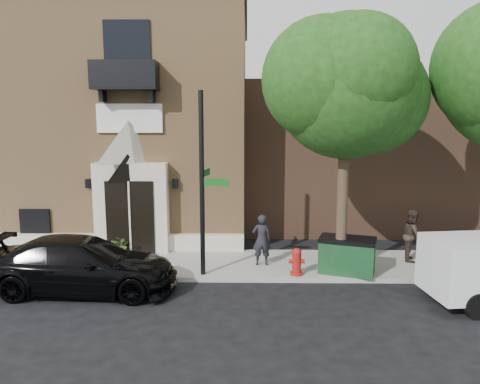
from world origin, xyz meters
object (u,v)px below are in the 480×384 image
object	(u,v)px
fire_hydrant	(297,262)
pedestrian_near	(262,240)
pedestrian_far	(413,235)
black_sedan	(82,265)
dumpster	(347,255)
street_sign	(203,184)

from	to	relation	value
fire_hydrant	pedestrian_near	size ratio (longest dim) A/B	0.50
pedestrian_near	pedestrian_far	size ratio (longest dim) A/B	0.97
black_sedan	pedestrian_near	distance (m)	5.58
dumpster	black_sedan	bearing A→B (deg)	-152.33
street_sign	pedestrian_far	bearing A→B (deg)	24.09
street_sign	fire_hydrant	size ratio (longest dim) A/B	6.58
black_sedan	dumpster	world-z (taller)	black_sedan
street_sign	pedestrian_far	xyz separation A→B (m)	(6.92, 1.51, -1.94)
street_sign	fire_hydrant	world-z (taller)	street_sign
black_sedan	fire_hydrant	size ratio (longest dim) A/B	6.38
black_sedan	pedestrian_far	bearing A→B (deg)	-74.12
dumpster	pedestrian_far	size ratio (longest dim) A/B	1.10
street_sign	pedestrian_near	xyz separation A→B (m)	(1.81, 0.95, -1.97)
black_sedan	pedestrian_far	distance (m)	10.63
black_sedan	pedestrian_far	world-z (taller)	pedestrian_far
black_sedan	fire_hydrant	bearing A→B (deg)	-78.66
black_sedan	pedestrian_far	size ratio (longest dim) A/B	3.11
black_sedan	dumpster	xyz separation A→B (m)	(7.83, 1.29, -0.07)
street_sign	fire_hydrant	distance (m)	3.73
dumpster	pedestrian_near	distance (m)	2.75
black_sedan	fire_hydrant	xyz separation A→B (m)	(6.24, 1.05, -0.22)
street_sign	pedestrian_near	world-z (taller)	street_sign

